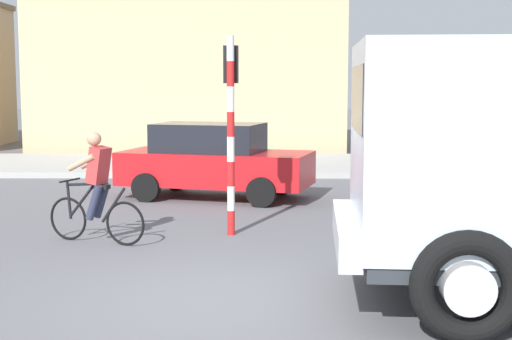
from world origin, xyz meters
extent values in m
plane|color=slate|center=(0.00, 0.00, 0.00)|extent=(120.00, 120.00, 0.00)
cube|color=#ADADA8|center=(0.00, 13.21, 0.08)|extent=(80.00, 5.00, 0.16)
cube|color=silver|center=(1.45, 0.00, 0.80)|extent=(0.41, 2.39, 0.36)
cube|color=black|center=(1.60, -0.02, 2.30)|extent=(0.27, 2.13, 0.70)
torus|color=black|center=(2.45, -1.36, 0.55)|extent=(1.11, 0.32, 1.10)
cylinder|color=beige|center=(2.45, -1.36, 0.55)|extent=(0.52, 0.33, 0.50)
torus|color=black|center=(2.63, 1.19, 0.55)|extent=(1.11, 0.32, 1.10)
cylinder|color=beige|center=(2.63, 1.19, 0.55)|extent=(0.52, 0.33, 0.50)
torus|color=black|center=(-2.53, 3.25, 0.34)|extent=(0.64, 0.30, 0.68)
torus|color=black|center=(-1.56, 2.84, 0.34)|extent=(0.64, 0.30, 0.68)
cylinder|color=black|center=(-2.21, 3.11, 0.91)|extent=(0.57, 0.27, 0.09)
cylinder|color=black|center=(-2.26, 3.14, 0.66)|extent=(0.49, 0.24, 0.57)
cylinder|color=black|center=(-1.75, 2.92, 0.61)|extent=(0.42, 0.21, 0.57)
cylinder|color=black|center=(-2.51, 3.24, 0.64)|extent=(0.10, 0.08, 0.59)
cylinder|color=black|center=(-2.48, 3.23, 0.95)|extent=(0.22, 0.47, 0.03)
cube|color=black|center=(-1.93, 3.00, 0.88)|extent=(0.27, 0.20, 0.06)
cube|color=#D13838|center=(-1.98, 3.02, 1.21)|extent=(0.39, 0.41, 0.59)
sphere|color=tan|center=(-2.04, 3.04, 1.61)|extent=(0.22, 0.22, 0.22)
cylinder|color=#2D334C|center=(-2.05, 2.94, 0.65)|extent=(0.33, 0.23, 0.57)
cylinder|color=tan|center=(-2.23, 2.95, 1.26)|extent=(0.49, 0.27, 0.29)
cylinder|color=#2D334C|center=(-1.97, 3.12, 0.65)|extent=(0.33, 0.23, 0.57)
cylinder|color=tan|center=(-2.10, 3.24, 1.26)|extent=(0.49, 0.27, 0.29)
cylinder|color=red|center=(0.01, 3.65, 0.20)|extent=(0.12, 0.12, 0.40)
cylinder|color=white|center=(0.01, 3.65, 0.60)|extent=(0.12, 0.12, 0.40)
cylinder|color=red|center=(0.01, 3.65, 1.00)|extent=(0.12, 0.12, 0.40)
cylinder|color=white|center=(0.01, 3.65, 1.40)|extent=(0.12, 0.12, 0.40)
cylinder|color=red|center=(0.01, 3.65, 1.80)|extent=(0.12, 0.12, 0.40)
cylinder|color=white|center=(0.01, 3.65, 2.20)|extent=(0.12, 0.12, 0.40)
cylinder|color=red|center=(0.01, 3.65, 2.60)|extent=(0.12, 0.12, 0.40)
cylinder|color=white|center=(0.01, 3.65, 3.00)|extent=(0.12, 0.12, 0.40)
cube|color=black|center=(0.01, 3.83, 2.75)|extent=(0.24, 0.20, 0.60)
sphere|color=orange|center=(0.01, 3.95, 2.75)|extent=(0.14, 0.14, 0.14)
cube|color=#1E2328|center=(5.53, 6.63, 0.65)|extent=(4.27, 2.50, 0.70)
cube|color=black|center=(5.38, 6.60, 1.30)|extent=(2.45, 1.87, 0.60)
cylinder|color=black|center=(4.14, 7.20, 0.30)|extent=(0.62, 0.30, 0.60)
cylinder|color=black|center=(4.49, 5.54, 0.30)|extent=(0.62, 0.30, 0.60)
cube|color=red|center=(-0.47, 7.47, 0.65)|extent=(4.31, 2.69, 0.70)
cube|color=black|center=(-0.61, 7.51, 1.30)|extent=(2.50, 1.97, 0.60)
cylinder|color=black|center=(0.95, 7.96, 0.30)|extent=(0.63, 0.33, 0.60)
cylinder|color=black|center=(0.51, 6.32, 0.30)|extent=(0.63, 0.33, 0.60)
cylinder|color=black|center=(-1.44, 8.62, 0.30)|extent=(0.63, 0.33, 0.60)
cylinder|color=black|center=(-1.89, 6.98, 0.30)|extent=(0.63, 0.33, 0.60)
cube|color=#D1B284|center=(-2.05, 19.75, 2.71)|extent=(10.79, 6.96, 5.41)
camera|label=1|loc=(0.50, -8.15, 2.47)|focal=51.85mm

